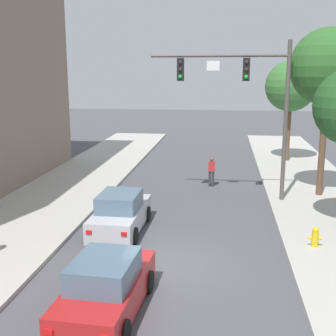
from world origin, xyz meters
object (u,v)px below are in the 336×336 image
(car_lead_silver, at_px, (121,214))
(pedestrian_crossing_road, at_px, (212,170))
(fire_hydrant, at_px, (315,237))
(street_tree_third, at_px, (291,87))
(car_following_red, at_px, (106,288))
(traffic_signal_mast, at_px, (248,91))
(street_tree_second, at_px, (328,67))

(car_lead_silver, height_order, pedestrian_crossing_road, pedestrian_crossing_road)
(car_lead_silver, distance_m, pedestrian_crossing_road, 8.27)
(fire_hydrant, xyz_separation_m, street_tree_third, (1.08, 15.93, 4.72))
(pedestrian_crossing_road, relative_size, fire_hydrant, 2.28)
(car_following_red, distance_m, fire_hydrant, 8.04)
(car_lead_silver, bearing_deg, fire_hydrant, -8.16)
(pedestrian_crossing_road, bearing_deg, fire_hydrant, -65.39)
(car_following_red, xyz_separation_m, street_tree_third, (7.31, 21.00, 4.51))
(car_lead_silver, xyz_separation_m, street_tree_third, (8.37, 14.89, 4.51))
(fire_hydrant, bearing_deg, car_lead_silver, 171.84)
(traffic_signal_mast, xyz_separation_m, car_lead_silver, (-5.02, -4.85, -4.61))
(fire_hydrant, relative_size, street_tree_third, 0.11)
(fire_hydrant, relative_size, street_tree_second, 0.09)
(traffic_signal_mast, distance_m, fire_hydrant, 7.96)
(street_tree_third, bearing_deg, street_tree_second, -87.05)
(car_following_red, bearing_deg, fire_hydrant, 39.09)
(street_tree_second, bearing_deg, pedestrian_crossing_road, 164.12)
(fire_hydrant, bearing_deg, pedestrian_crossing_road, 114.61)
(fire_hydrant, height_order, street_tree_second, street_tree_second)
(car_lead_silver, height_order, street_tree_third, street_tree_third)
(traffic_signal_mast, height_order, fire_hydrant, traffic_signal_mast)
(pedestrian_crossing_road, bearing_deg, street_tree_third, 55.64)
(traffic_signal_mast, distance_m, car_following_red, 12.54)
(car_following_red, xyz_separation_m, fire_hydrant, (6.24, 5.07, -0.22))
(car_following_red, xyz_separation_m, street_tree_second, (7.77, 12.11, 5.71))
(fire_hydrant, bearing_deg, traffic_signal_mast, 111.07)
(car_following_red, relative_size, fire_hydrant, 6.00)
(pedestrian_crossing_road, distance_m, fire_hydrant, 9.47)
(car_lead_silver, distance_m, fire_hydrant, 7.37)
(car_lead_silver, distance_m, car_following_red, 6.20)
(traffic_signal_mast, bearing_deg, street_tree_second, 16.72)
(pedestrian_crossing_road, distance_m, street_tree_second, 7.93)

